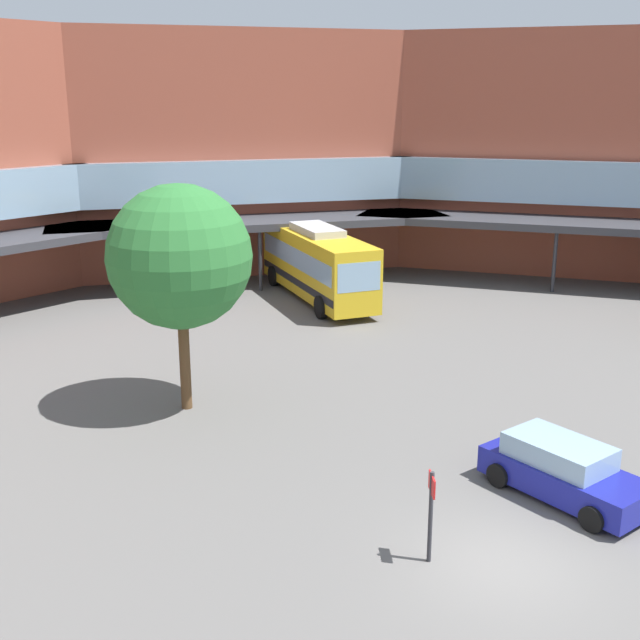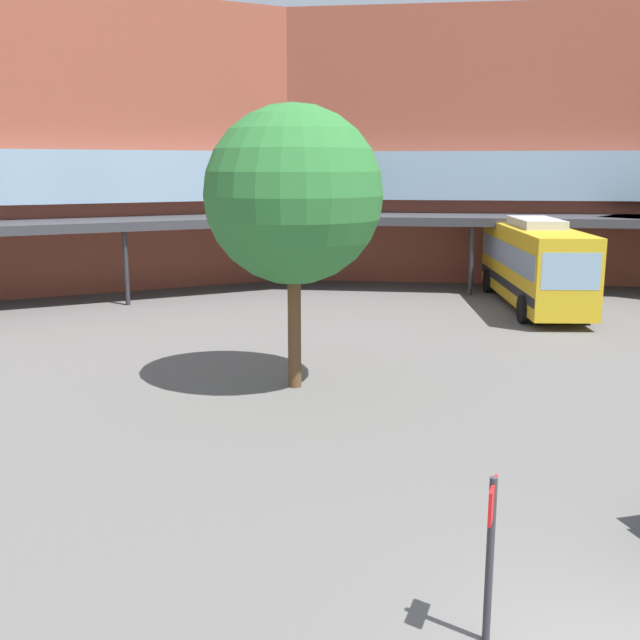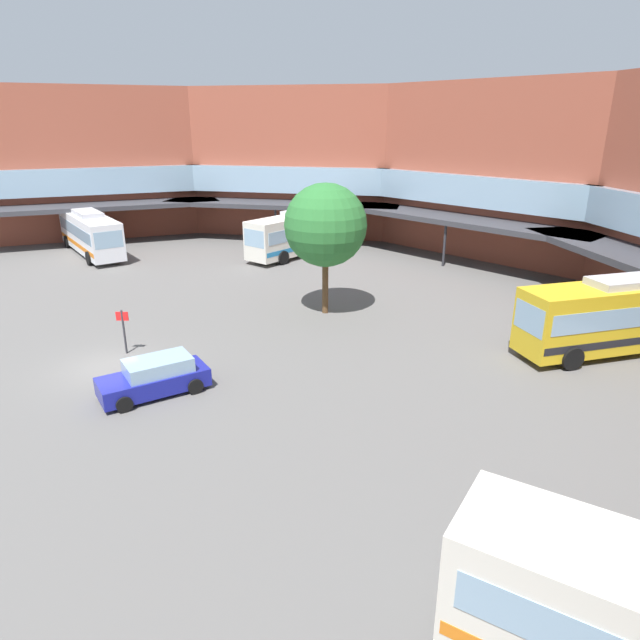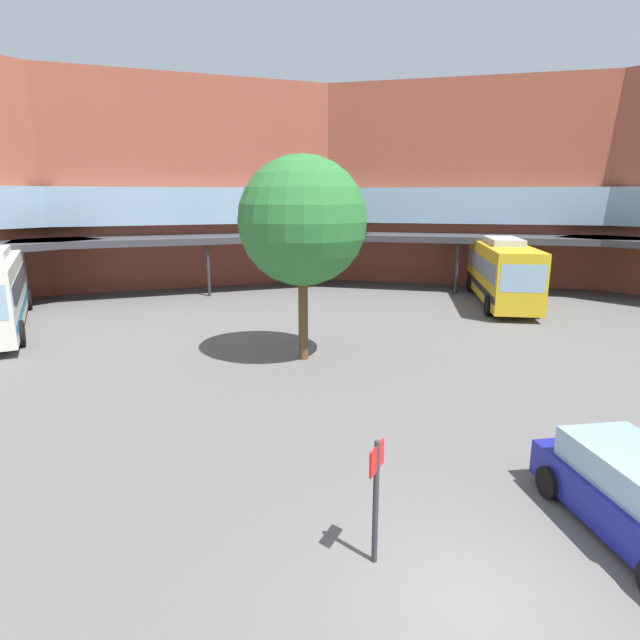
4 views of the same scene
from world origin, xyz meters
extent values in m
cube|color=#9E4C38|center=(9.73, 32.12, 6.83)|extent=(22.52, 12.04, 13.67)
cube|color=#8CADC6|center=(9.55, 31.54, 5.47)|extent=(20.51, 11.64, 2.39)
cube|color=#38383D|center=(8.28, 27.33, 3.42)|extent=(21.94, 10.12, 0.40)
cylinder|color=#2D2D33|center=(7.82, 25.80, 1.71)|extent=(0.20, 0.20, 3.42)
cube|color=#9E4C38|center=(-9.73, 32.12, 6.83)|extent=(22.52, 12.04, 13.67)
cube|color=#8CADC6|center=(-9.55, 31.54, 5.47)|extent=(20.51, 11.64, 2.39)
cube|color=#38383D|center=(-8.28, 27.33, 3.42)|extent=(21.94, 10.12, 0.40)
cylinder|color=#2D2D33|center=(-7.82, 25.80, 1.71)|extent=(0.20, 0.20, 3.42)
cube|color=gold|center=(9.43, 22.68, 1.88)|extent=(4.38, 10.75, 3.07)
cube|color=#8CADC6|center=(9.43, 22.68, 2.25)|extent=(4.30, 10.15, 0.98)
cube|color=black|center=(9.43, 22.68, 1.03)|extent=(4.36, 10.55, 0.37)
cube|color=#8CADC6|center=(8.43, 17.58, 2.25)|extent=(2.10, 0.53, 1.35)
cube|color=#B2B2B7|center=(9.43, 22.68, 3.60)|extent=(2.38, 4.03, 0.36)
cylinder|color=black|center=(9.92, 18.95, 0.55)|extent=(0.51, 1.14, 1.10)
cylinder|color=black|center=(7.56, 19.41, 0.55)|extent=(0.51, 1.14, 1.10)
cylinder|color=black|center=(11.29, 25.94, 0.55)|extent=(0.51, 1.14, 1.10)
cylinder|color=black|center=(8.94, 26.41, 0.55)|extent=(0.51, 1.14, 1.10)
cylinder|color=brown|center=(-2.22, 12.53, 1.96)|extent=(0.36, 0.36, 3.92)
sphere|color=#2D7233|center=(-2.22, 12.53, 5.21)|extent=(4.69, 4.69, 4.69)
cylinder|color=#2D2D33|center=(-1.27, 1.04, 1.12)|extent=(0.10, 0.10, 2.23)
cube|color=red|center=(-1.27, 1.04, 1.93)|extent=(0.33, 0.54, 0.44)
camera|label=1|loc=(-11.93, -11.05, 10.29)|focal=44.70mm
camera|label=2|loc=(-4.75, -6.97, 5.96)|focal=41.71mm
camera|label=3|loc=(25.19, -1.71, 10.86)|focal=30.91mm
camera|label=4|loc=(-2.60, -6.64, 6.08)|focal=29.30mm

